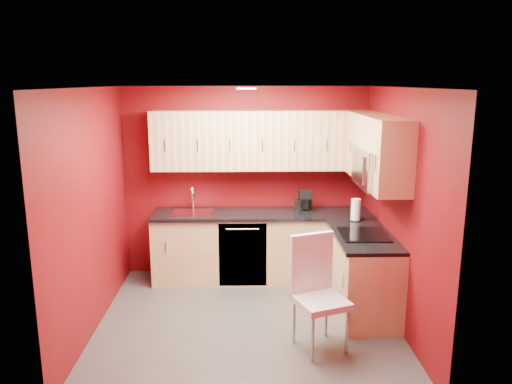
{
  "coord_description": "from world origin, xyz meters",
  "views": [
    {
      "loc": [
        -0.03,
        -5.0,
        2.56
      ],
      "look_at": [
        0.11,
        0.55,
        1.32
      ],
      "focal_mm": 35.0,
      "sensor_mm": 36.0,
      "label": 1
    }
  ],
  "objects_px": {
    "napkin_holder": "(299,205)",
    "paper_towel": "(356,210)",
    "dining_chair": "(321,295)",
    "sink": "(192,210)",
    "microwave": "(377,168)",
    "coffee_maker": "(306,202)"
  },
  "relations": [
    {
      "from": "paper_towel",
      "to": "dining_chair",
      "type": "relative_size",
      "value": 0.24
    },
    {
      "from": "sink",
      "to": "paper_towel",
      "type": "relative_size",
      "value": 1.95
    },
    {
      "from": "microwave",
      "to": "paper_towel",
      "type": "relative_size",
      "value": 2.85
    },
    {
      "from": "microwave",
      "to": "dining_chair",
      "type": "relative_size",
      "value": 0.68
    },
    {
      "from": "sink",
      "to": "dining_chair",
      "type": "height_order",
      "value": "sink"
    },
    {
      "from": "napkin_holder",
      "to": "microwave",
      "type": "bearing_deg",
      "value": -56.99
    },
    {
      "from": "microwave",
      "to": "napkin_holder",
      "type": "distance_m",
      "value": 1.46
    },
    {
      "from": "microwave",
      "to": "napkin_holder",
      "type": "height_order",
      "value": "microwave"
    },
    {
      "from": "napkin_holder",
      "to": "dining_chair",
      "type": "bearing_deg",
      "value": -89.72
    },
    {
      "from": "paper_towel",
      "to": "dining_chair",
      "type": "xyz_separation_m",
      "value": [
        -0.62,
        -1.36,
        -0.48
      ]
    },
    {
      "from": "napkin_holder",
      "to": "sink",
      "type": "bearing_deg",
      "value": -176.77
    },
    {
      "from": "microwave",
      "to": "napkin_holder",
      "type": "relative_size",
      "value": 5.56
    },
    {
      "from": "sink",
      "to": "microwave",
      "type": "bearing_deg",
      "value": -25.6
    },
    {
      "from": "napkin_holder",
      "to": "paper_towel",
      "type": "xyz_separation_m",
      "value": [
        0.63,
        -0.5,
        0.06
      ]
    },
    {
      "from": "dining_chair",
      "to": "coffee_maker",
      "type": "bearing_deg",
      "value": 67.37
    },
    {
      "from": "sink",
      "to": "coffee_maker",
      "type": "relative_size",
      "value": 1.88
    },
    {
      "from": "sink",
      "to": "coffee_maker",
      "type": "xyz_separation_m",
      "value": [
        1.47,
        -0.01,
        0.1
      ]
    },
    {
      "from": "dining_chair",
      "to": "paper_towel",
      "type": "bearing_deg",
      "value": 45.23
    },
    {
      "from": "sink",
      "to": "paper_towel",
      "type": "distance_m",
      "value": 2.06
    },
    {
      "from": "napkin_holder",
      "to": "dining_chair",
      "type": "distance_m",
      "value": 1.91
    },
    {
      "from": "sink",
      "to": "napkin_holder",
      "type": "xyz_separation_m",
      "value": [
        1.39,
        0.08,
        0.03
      ]
    },
    {
      "from": "napkin_holder",
      "to": "paper_towel",
      "type": "height_order",
      "value": "paper_towel"
    }
  ]
}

